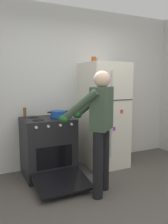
{
  "coord_description": "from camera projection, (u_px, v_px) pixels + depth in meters",
  "views": [
    {
      "loc": [
        -1.49,
        -1.84,
        1.49
      ],
      "look_at": [
        0.04,
        1.32,
        1.0
      ],
      "focal_mm": 37.22,
      "sensor_mm": 36.0,
      "label": 1
    }
  ],
  "objects": [
    {
      "name": "coffee_mug",
      "position": [
        94.0,
        60.0,
        3.84
      ],
      "size": [
        0.11,
        0.08,
        0.1
      ],
      "color": "#B24C1E",
      "rests_on": "refrigerator"
    },
    {
      "name": "stove_range",
      "position": [
        48.0,
        147.0,
        3.61
      ],
      "size": [
        0.76,
        1.21,
        0.91
      ],
      "color": "black",
      "rests_on": "ground"
    },
    {
      "name": "ground",
      "position": [
        134.0,
        220.0,
        2.49
      ],
      "size": [
        8.0,
        8.0,
        0.0
      ],
      "primitive_type": "plane",
      "color": "#4C4742"
    },
    {
      "name": "pepper_mill",
      "position": [
        25.0,
        112.0,
        3.6
      ],
      "size": [
        0.05,
        0.05,
        0.15
      ],
      "primitive_type": "cylinder",
      "color": "brown",
      "rests_on": "stove_range"
    },
    {
      "name": "person_cook",
      "position": [
        99.0,
        122.0,
        2.96
      ],
      "size": [
        0.7,
        0.74,
        1.6
      ],
      "color": "black",
      "rests_on": "ground"
    },
    {
      "name": "red_pot",
      "position": [
        58.0,
        114.0,
        3.58
      ],
      "size": [
        0.34,
        0.24,
        0.1
      ],
      "color": "#19479E",
      "rests_on": "stove_range"
    },
    {
      "name": "kitchen_wall_back",
      "position": [
        66.0,
        88.0,
        4.04
      ],
      "size": [
        6.0,
        0.1,
        2.7
      ],
      "primitive_type": "cube",
      "color": "silver",
      "rests_on": "ground"
    },
    {
      "name": "refrigerator",
      "position": [
        104.0,
        115.0,
        4.0
      ],
      "size": [
        0.68,
        0.72,
        1.77
      ],
      "color": "silver",
      "rests_on": "ground"
    }
  ]
}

